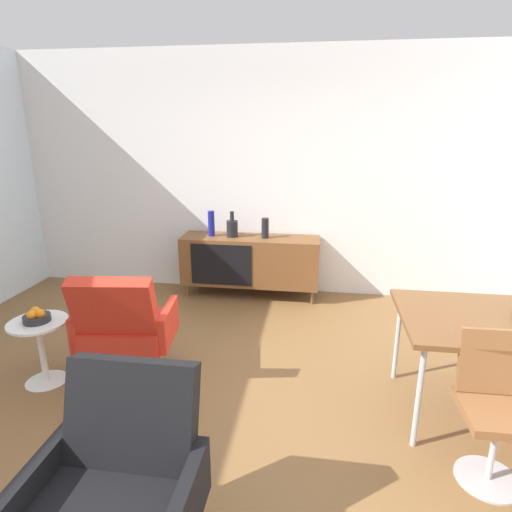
{
  "coord_description": "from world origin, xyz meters",
  "views": [
    {
      "loc": [
        0.42,
        -2.45,
        1.95
      ],
      "look_at": [
        -0.05,
        0.79,
        0.96
      ],
      "focal_mm": 30.1,
      "sensor_mm": 36.0,
      "label": 1
    }
  ],
  "objects_px": {
    "fruit_bowl": "(36,317)",
    "vase_sculptural_dark": "(211,223)",
    "vase_ceramic_small": "(232,228)",
    "armchair_black_shell": "(120,482)",
    "lounge_chair_red": "(124,326)",
    "vase_cobalt": "(265,228)",
    "side_table_round": "(41,345)",
    "dining_chair_front_left": "(496,403)",
    "sideboard": "(250,260)"
  },
  "relations": [
    {
      "from": "vase_ceramic_small",
      "to": "armchair_black_shell",
      "type": "distance_m",
      "value": 3.38
    },
    {
      "from": "sideboard",
      "to": "side_table_round",
      "type": "relative_size",
      "value": 3.08
    },
    {
      "from": "vase_ceramic_small",
      "to": "side_table_round",
      "type": "relative_size",
      "value": 0.57
    },
    {
      "from": "vase_cobalt",
      "to": "vase_sculptural_dark",
      "type": "distance_m",
      "value": 0.63
    },
    {
      "from": "dining_chair_front_left",
      "to": "fruit_bowl",
      "type": "bearing_deg",
      "value": 171.04
    },
    {
      "from": "sideboard",
      "to": "fruit_bowl",
      "type": "distance_m",
      "value": 2.43
    },
    {
      "from": "vase_ceramic_small",
      "to": "sideboard",
      "type": "bearing_deg",
      "value": -0.52
    },
    {
      "from": "dining_chair_front_left",
      "to": "armchair_black_shell",
      "type": "relative_size",
      "value": 0.9
    },
    {
      "from": "sideboard",
      "to": "armchair_black_shell",
      "type": "bearing_deg",
      "value": -90.59
    },
    {
      "from": "fruit_bowl",
      "to": "dining_chair_front_left",
      "type": "bearing_deg",
      "value": -8.96
    },
    {
      "from": "vase_sculptural_dark",
      "to": "dining_chair_front_left",
      "type": "xyz_separation_m",
      "value": [
        2.25,
        -2.53,
        -0.4
      ]
    },
    {
      "from": "lounge_chair_red",
      "to": "armchair_black_shell",
      "type": "height_order",
      "value": "same"
    },
    {
      "from": "lounge_chair_red",
      "to": "vase_sculptural_dark",
      "type": "bearing_deg",
      "value": 83.34
    },
    {
      "from": "fruit_bowl",
      "to": "lounge_chair_red",
      "type": "bearing_deg",
      "value": 10.35
    },
    {
      "from": "vase_sculptural_dark",
      "to": "armchair_black_shell",
      "type": "bearing_deg",
      "value": -82.87
    },
    {
      "from": "lounge_chair_red",
      "to": "fruit_bowl",
      "type": "bearing_deg",
      "value": -169.65
    },
    {
      "from": "lounge_chair_red",
      "to": "armchair_black_shell",
      "type": "distance_m",
      "value": 1.58
    },
    {
      "from": "vase_sculptural_dark",
      "to": "side_table_round",
      "type": "height_order",
      "value": "vase_sculptural_dark"
    },
    {
      "from": "vase_sculptural_dark",
      "to": "fruit_bowl",
      "type": "height_order",
      "value": "vase_sculptural_dark"
    },
    {
      "from": "vase_cobalt",
      "to": "side_table_round",
      "type": "distance_m",
      "value": 2.58
    },
    {
      "from": "dining_chair_front_left",
      "to": "lounge_chair_red",
      "type": "height_order",
      "value": "lounge_chair_red"
    },
    {
      "from": "side_table_round",
      "to": "fruit_bowl",
      "type": "relative_size",
      "value": 2.6
    },
    {
      "from": "vase_sculptural_dark",
      "to": "lounge_chair_red",
      "type": "height_order",
      "value": "vase_sculptural_dark"
    },
    {
      "from": "vase_cobalt",
      "to": "vase_ceramic_small",
      "type": "distance_m",
      "value": 0.39
    },
    {
      "from": "vase_sculptural_dark",
      "to": "armchair_black_shell",
      "type": "height_order",
      "value": "vase_sculptural_dark"
    },
    {
      "from": "lounge_chair_red",
      "to": "vase_cobalt",
      "type": "bearing_deg",
      "value": 65.94
    },
    {
      "from": "lounge_chair_red",
      "to": "side_table_round",
      "type": "relative_size",
      "value": 1.82
    },
    {
      "from": "vase_ceramic_small",
      "to": "armchair_black_shell",
      "type": "bearing_deg",
      "value": -87.04
    },
    {
      "from": "sideboard",
      "to": "dining_chair_front_left",
      "type": "height_order",
      "value": "dining_chair_front_left"
    },
    {
      "from": "vase_sculptural_dark",
      "to": "lounge_chair_red",
      "type": "relative_size",
      "value": 0.31
    },
    {
      "from": "lounge_chair_red",
      "to": "armchair_black_shell",
      "type": "bearing_deg",
      "value": -65.91
    },
    {
      "from": "vase_cobalt",
      "to": "vase_sculptural_dark",
      "type": "bearing_deg",
      "value": 180.0
    },
    {
      "from": "lounge_chair_red",
      "to": "side_table_round",
      "type": "xyz_separation_m",
      "value": [
        -0.65,
        -0.12,
        -0.15
      ]
    },
    {
      "from": "vase_ceramic_small",
      "to": "armchair_black_shell",
      "type": "xyz_separation_m",
      "value": [
        0.17,
        -3.36,
        -0.36
      ]
    },
    {
      "from": "vase_cobalt",
      "to": "armchair_black_shell",
      "type": "relative_size",
      "value": 0.24
    },
    {
      "from": "dining_chair_front_left",
      "to": "lounge_chair_red",
      "type": "bearing_deg",
      "value": 166.17
    },
    {
      "from": "vase_cobalt",
      "to": "lounge_chair_red",
      "type": "distance_m",
      "value": 2.13
    },
    {
      "from": "sideboard",
      "to": "armchair_black_shell",
      "type": "relative_size",
      "value": 1.69
    },
    {
      "from": "dining_chair_front_left",
      "to": "vase_cobalt",
      "type": "bearing_deg",
      "value": 122.72
    },
    {
      "from": "fruit_bowl",
      "to": "vase_sculptural_dark",
      "type": "bearing_deg",
      "value": 66.87
    },
    {
      "from": "side_table_round",
      "to": "dining_chair_front_left",
      "type": "bearing_deg",
      "value": -8.99
    },
    {
      "from": "lounge_chair_red",
      "to": "fruit_bowl",
      "type": "relative_size",
      "value": 4.73
    },
    {
      "from": "dining_chair_front_left",
      "to": "side_table_round",
      "type": "xyz_separation_m",
      "value": [
        -3.12,
        0.49,
        -0.15
      ]
    },
    {
      "from": "lounge_chair_red",
      "to": "armchair_black_shell",
      "type": "relative_size",
      "value": 1.0
    },
    {
      "from": "vase_sculptural_dark",
      "to": "armchair_black_shell",
      "type": "xyz_separation_m",
      "value": [
        0.42,
        -3.36,
        -0.4
      ]
    },
    {
      "from": "armchair_black_shell",
      "to": "side_table_round",
      "type": "height_order",
      "value": "armchair_black_shell"
    },
    {
      "from": "armchair_black_shell",
      "to": "side_table_round",
      "type": "relative_size",
      "value": 1.82
    },
    {
      "from": "side_table_round",
      "to": "fruit_bowl",
      "type": "height_order",
      "value": "fruit_bowl"
    },
    {
      "from": "armchair_black_shell",
      "to": "lounge_chair_red",
      "type": "bearing_deg",
      "value": 114.09
    },
    {
      "from": "vase_ceramic_small",
      "to": "side_table_round",
      "type": "distance_m",
      "value": 2.37
    }
  ]
}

